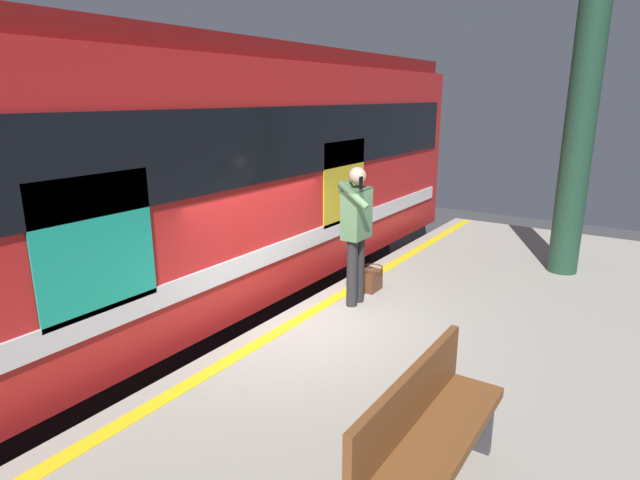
{
  "coord_description": "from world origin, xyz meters",
  "views": [
    {
      "loc": [
        4.9,
        3.77,
        3.62
      ],
      "look_at": [
        -0.37,
        0.3,
        1.9
      ],
      "focal_mm": 29.56,
      "sensor_mm": 36.0,
      "label": 1
    }
  ],
  "objects_px": {
    "train_carriage": "(167,174)",
    "station_column": "(578,141)",
    "passenger": "(356,225)",
    "bench": "(427,431)",
    "handbag": "(372,279)"
  },
  "relations": [
    {
      "from": "train_carriage",
      "to": "passenger",
      "type": "xyz_separation_m",
      "value": [
        -0.86,
        2.46,
        -0.55
      ]
    },
    {
      "from": "train_carriage",
      "to": "handbag",
      "type": "relative_size",
      "value": 34.32
    },
    {
      "from": "passenger",
      "to": "bench",
      "type": "distance_m",
      "value": 3.49
    },
    {
      "from": "train_carriage",
      "to": "station_column",
      "type": "relative_size",
      "value": 3.04
    },
    {
      "from": "handbag",
      "to": "bench",
      "type": "relative_size",
      "value": 0.21
    },
    {
      "from": "station_column",
      "to": "bench",
      "type": "bearing_deg",
      "value": 0.64
    },
    {
      "from": "handbag",
      "to": "bench",
      "type": "height_order",
      "value": "bench"
    },
    {
      "from": "passenger",
      "to": "bench",
      "type": "xyz_separation_m",
      "value": [
        2.73,
        2.1,
        -0.57
      ]
    },
    {
      "from": "passenger",
      "to": "station_column",
      "type": "xyz_separation_m",
      "value": [
        -2.91,
        2.04,
        0.94
      ]
    },
    {
      "from": "passenger",
      "to": "station_column",
      "type": "distance_m",
      "value": 3.68
    },
    {
      "from": "station_column",
      "to": "bench",
      "type": "xyz_separation_m",
      "value": [
        5.64,
        0.06,
        -1.51
      ]
    },
    {
      "from": "passenger",
      "to": "handbag",
      "type": "height_order",
      "value": "passenger"
    },
    {
      "from": "handbag",
      "to": "bench",
      "type": "xyz_separation_m",
      "value": [
        3.27,
        2.13,
        0.33
      ]
    },
    {
      "from": "passenger",
      "to": "station_column",
      "type": "bearing_deg",
      "value": 145.03
    },
    {
      "from": "handbag",
      "to": "station_column",
      "type": "relative_size",
      "value": 0.09
    }
  ]
}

